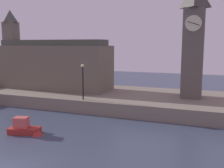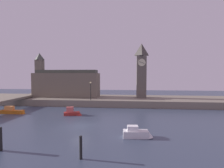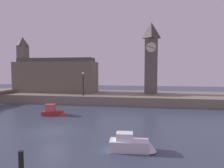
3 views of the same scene
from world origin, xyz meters
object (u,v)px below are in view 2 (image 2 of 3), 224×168
Objects in this scene: clock_tower at (141,70)px; streetlamp at (91,89)px; boat_patrol_orange at (14,111)px; mooring_post_left at (0,139)px; parliament_hall at (65,83)px; mooring_post_right at (81,148)px; boat_dinghy_red at (73,112)px; boat_ferry_white at (138,133)px.

clock_tower is 13.40m from streetlamp.
clock_tower reaches higher than boat_patrol_orange.
mooring_post_left is (-3.33, -23.32, -2.91)m from streetlamp.
parliament_hall is at bearing 179.83° from clock_tower.
streetlamp is 2.05× the size of mooring_post_right.
mooring_post_right is at bearing -79.21° from streetlamp.
clock_tower is 6.70× the size of mooring_post_right.
clock_tower is 20.40m from boat_dinghy_red.
boat_dinghy_red is at bearing 110.42° from mooring_post_right.
streetlamp is 1.83× the size of mooring_post_left.
mooring_post_left is at bearing -98.13° from streetlamp.
clock_tower is 25.36m from boat_ferry_white.
streetlamp is at bearing 81.07° from boat_dinghy_red.
clock_tower is 19.60m from parliament_hall.
streetlamp is (-11.37, -5.61, -4.34)m from clock_tower.
clock_tower is 28.69m from boat_patrol_orange.
parliament_hall is at bearing 99.00° from mooring_post_left.
parliament_hall reaches higher than boat_dinghy_red.
clock_tower is at bearing 26.25° from streetlamp.
parliament_hall is at bearing 71.98° from boat_patrol_orange.
mooring_post_left is at bearing -97.69° from boat_dinghy_red.
boat_dinghy_red is 11.16m from boat_patrol_orange.
clock_tower is 3.27× the size of streetlamp.
mooring_post_right is (4.61, -24.18, -3.02)m from streetlamp.
mooring_post_right is at bearing -102.79° from clock_tower.
boat_dinghy_red is 1.00× the size of boat_ferry_white.
boat_ferry_white is at bearing -24.74° from boat_patrol_orange.
mooring_post_left is at bearing 173.82° from mooring_post_right.
mooring_post_left is at bearing -58.74° from boat_patrol_orange.
boat_dinghy_red is at bearing -64.65° from parliament_hall.
clock_tower is at bearing 63.06° from mooring_post_left.
boat_ferry_white is (17.49, -24.10, -4.42)m from parliament_hall.
parliament_hall is 7.43× the size of mooring_post_left.
parliament_hall is at bearing 115.35° from boat_dinghy_red.
clock_tower is 31.42m from mooring_post_right.
boat_patrol_orange is at bearing 155.26° from boat_ferry_white.
boat_patrol_orange is (-17.07, 15.89, -0.53)m from mooring_post_right.
streetlamp is 21.07m from boat_ferry_white.
mooring_post_left is at bearing -116.94° from clock_tower.
boat_dinghy_red is (2.03, 15.02, -0.64)m from mooring_post_left.
boat_ferry_white is at bearing -62.57° from streetlamp.
boat_patrol_orange is (-23.83, -13.89, -7.89)m from clock_tower.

